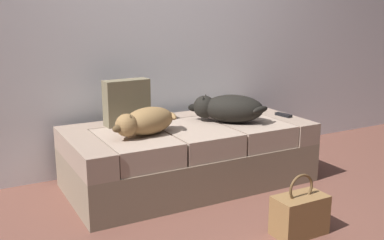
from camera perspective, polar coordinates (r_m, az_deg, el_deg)
ground_plane at (r=2.80m, az=9.56°, el=-14.33°), size 10.00×10.00×0.00m
couch at (r=3.48m, az=-0.40°, el=-4.35°), size 1.81×0.88×0.46m
dog_tan at (r=3.14m, az=-5.89°, el=-0.18°), size 0.53×0.35×0.19m
dog_dark at (r=3.50m, az=4.53°, el=1.47°), size 0.55×0.50×0.21m
tv_remote at (r=3.77m, az=11.38°, el=0.63°), size 0.07×0.15×0.02m
throw_pillow at (r=3.43m, az=-8.17°, el=2.21°), size 0.35×0.14×0.34m
handbag at (r=2.82m, az=13.33°, el=-11.40°), size 0.32×0.18×0.38m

